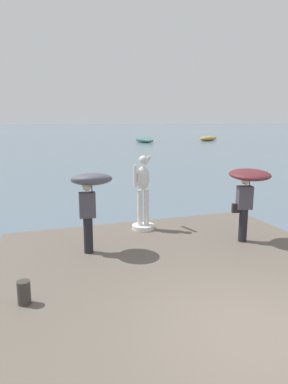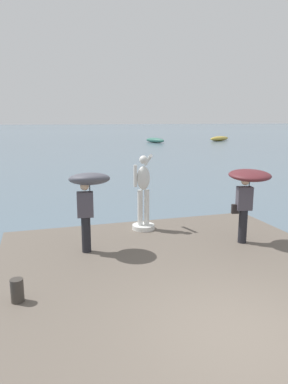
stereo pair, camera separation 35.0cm
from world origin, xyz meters
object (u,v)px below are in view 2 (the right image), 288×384
onlooker_right (248,185)px  boat_near (219,139)px  mooring_bollard (17,290)px  statue_white_figure (143,197)px  boat_mid (155,140)px  onlooker_left (88,189)px

onlooker_right → boat_near: 51.21m
onlooker_right → mooring_bollard: (-5.56, -1.57, -1.32)m
statue_white_figure → onlooker_right: bearing=-39.7°
mooring_bollard → boat_mid: mooring_bollard is taller
statue_white_figure → boat_near: size_ratio=0.43×
statue_white_figure → mooring_bollard: size_ratio=5.18×
onlooker_left → boat_mid: size_ratio=0.47×
onlooker_right → onlooker_left: bearing=172.6°
onlooker_left → boat_mid: onlooker_left is taller
statue_white_figure → onlooker_left: statue_white_figure is taller
statue_white_figure → onlooker_left: size_ratio=1.09×
onlooker_left → boat_mid: 46.56m
statue_white_figure → boat_near: (26.12, 43.42, -0.97)m
onlooker_left → mooring_bollard: onlooker_left is taller
statue_white_figure → onlooker_right: statue_white_figure is taller
statue_white_figure → boat_mid: size_ratio=0.51×
onlooker_left → onlooker_right: bearing=-7.4°
onlooker_left → boat_near: 52.74m
boat_near → onlooker_right: bearing=-117.8°
onlooker_right → statue_white_figure: bearing=140.3°
onlooker_right → mooring_bollard: size_ratio=4.56×
mooring_bollard → boat_near: size_ratio=0.08×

